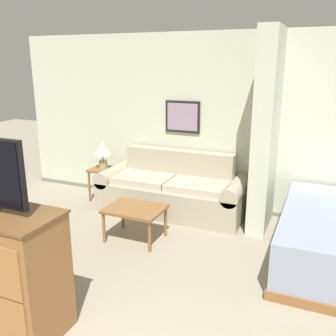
{
  "coord_description": "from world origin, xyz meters",
  "views": [
    {
      "loc": [
        1.35,
        -1.15,
        2.18
      ],
      "look_at": [
        -0.21,
        2.49,
        1.05
      ],
      "focal_mm": 40.0,
      "sensor_mm": 36.0,
      "label": 1
    }
  ],
  "objects": [
    {
      "name": "side_table",
      "position": [
        -1.88,
        3.75,
        0.43
      ],
      "size": [
        0.4,
        0.4,
        0.53
      ],
      "color": "brown",
      "rests_on": "ground_plane"
    },
    {
      "name": "table_lamp",
      "position": [
        -1.88,
        3.75,
        0.83
      ],
      "size": [
        0.3,
        0.3,
        0.44
      ],
      "color": "tan",
      "rests_on": "side_table"
    },
    {
      "name": "couch",
      "position": [
        -0.67,
        3.72,
        0.32
      ],
      "size": [
        2.18,
        0.84,
        0.89
      ],
      "color": "tan",
      "rests_on": "ground_plane"
    },
    {
      "name": "wall_back",
      "position": [
        -0.0,
        4.2,
        1.29
      ],
      "size": [
        7.06,
        0.16,
        2.6
      ],
      "color": "beige",
      "rests_on": "ground_plane"
    },
    {
      "name": "wall_partition_pillar",
      "position": [
        0.64,
        3.74,
        1.3
      ],
      "size": [
        0.24,
        0.81,
        2.6
      ],
      "color": "beige",
      "rests_on": "ground_plane"
    },
    {
      "name": "coffee_table",
      "position": [
        -0.74,
        2.67,
        0.38
      ],
      "size": [
        0.71,
        0.55,
        0.43
      ],
      "color": "brown",
      "rests_on": "ground_plane"
    }
  ]
}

